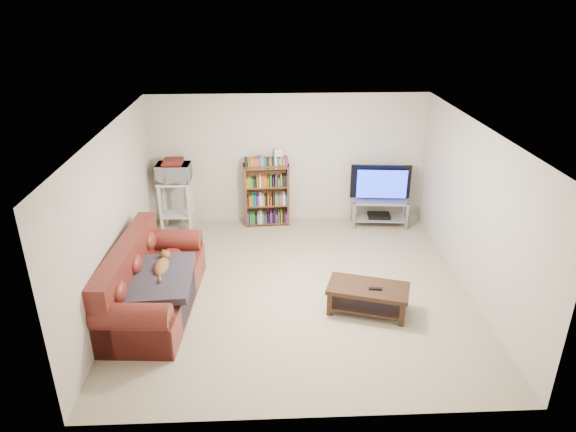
{
  "coord_description": "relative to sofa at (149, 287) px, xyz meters",
  "views": [
    {
      "loc": [
        -0.41,
        -6.49,
        4.05
      ],
      "look_at": [
        -0.1,
        0.4,
        1.0
      ],
      "focal_mm": 32.0,
      "sensor_mm": 36.0,
      "label": 1
    }
  ],
  "objects": [
    {
      "name": "remote",
      "position": [
        3.05,
        -0.3,
        0.07
      ],
      "size": [
        0.18,
        0.08,
        0.02
      ],
      "primitive_type": "cube",
      "rotation": [
        0.0,
        0.0,
        -0.16
      ],
      "color": "black",
      "rests_on": "coffee_table"
    },
    {
      "name": "cat",
      "position": [
        0.19,
        0.04,
        0.28
      ],
      "size": [
        0.28,
        0.63,
        0.18
      ],
      "primitive_type": null,
      "rotation": [
        0.0,
        0.0,
        -0.07
      ],
      "color": "brown",
      "rests_on": "sofa"
    },
    {
      "name": "wall_back",
      "position": [
        2.04,
        2.9,
        0.87
      ],
      "size": [
        5.0,
        0.0,
        5.0
      ],
      "primitive_type": "plane",
      "rotation": [
        1.57,
        0.0,
        0.0
      ],
      "color": "beige",
      "rests_on": "ground"
    },
    {
      "name": "bookshelf",
      "position": [
        1.63,
        2.7,
        0.28
      ],
      "size": [
        0.83,
        0.3,
        1.18
      ],
      "rotation": [
        0.0,
        0.0,
        0.05
      ],
      "color": "#50301C",
      "rests_on": "floor"
    },
    {
      "name": "shelf_clutter",
      "position": [
        1.73,
        2.72,
        0.95
      ],
      "size": [
        0.6,
        0.21,
        0.28
      ],
      "rotation": [
        0.0,
        0.0,
        0.05
      ],
      "color": "silver",
      "rests_on": "bookshelf"
    },
    {
      "name": "wall_left",
      "position": [
        -0.46,
        0.4,
        0.87
      ],
      "size": [
        0.0,
        5.0,
        5.0
      ],
      "primitive_type": "plane",
      "rotation": [
        1.57,
        0.0,
        1.57
      ],
      "color": "beige",
      "rests_on": "ground"
    },
    {
      "name": "ceiling",
      "position": [
        2.04,
        0.4,
        2.07
      ],
      "size": [
        5.0,
        5.0,
        0.0
      ],
      "primitive_type": "plane",
      "rotation": [
        3.14,
        0.0,
        0.0
      ],
      "color": "white",
      "rests_on": "ground"
    },
    {
      "name": "wall_front",
      "position": [
        2.04,
        -2.1,
        0.87
      ],
      "size": [
        5.0,
        0.0,
        5.0
      ],
      "primitive_type": "plane",
      "rotation": [
        -1.57,
        0.0,
        0.0
      ],
      "color": "beige",
      "rests_on": "ground"
    },
    {
      "name": "blanket",
      "position": [
        0.18,
        -0.17,
        0.22
      ],
      "size": [
        0.89,
        1.14,
        0.19
      ],
      "primitive_type": "cube",
      "rotation": [
        0.05,
        -0.04,
        0.01
      ],
      "color": "#312B36",
      "rests_on": "sofa"
    },
    {
      "name": "television",
      "position": [
        3.71,
        2.57,
        0.49
      ],
      "size": [
        1.1,
        0.24,
        0.63
      ],
      "primitive_type": "imported",
      "rotation": [
        0.0,
        0.0,
        3.05
      ],
      "color": "black",
      "rests_on": "tv_stand"
    },
    {
      "name": "game_boxes",
      "position": [
        0.0,
        2.55,
        0.95
      ],
      "size": [
        0.35,
        0.31,
        0.05
      ],
      "primitive_type": "cube",
      "rotation": [
        0.0,
        0.0,
        -0.03
      ],
      "color": "maroon",
      "rests_on": "microwave"
    },
    {
      "name": "microwave_stand",
      "position": [
        0.0,
        2.55,
        0.27
      ],
      "size": [
        0.6,
        0.44,
        0.94
      ],
      "rotation": [
        0.0,
        0.0,
        -0.03
      ],
      "color": "silver",
      "rests_on": "floor"
    },
    {
      "name": "tv_stand",
      "position": [
        3.71,
        2.57,
        0.01
      ],
      "size": [
        1.05,
        0.55,
        0.51
      ],
      "rotation": [
        0.0,
        0.0,
        -0.09
      ],
      "color": "#999EA3",
      "rests_on": "floor"
    },
    {
      "name": "floor",
      "position": [
        2.04,
        0.4,
        -0.33
      ],
      "size": [
        5.0,
        5.0,
        0.0
      ],
      "primitive_type": "plane",
      "color": "tan",
      "rests_on": "ground"
    },
    {
      "name": "coffee_table",
      "position": [
        2.98,
        -0.22,
        -0.06
      ],
      "size": [
        1.19,
        0.84,
        0.39
      ],
      "rotation": [
        0.0,
        0.0,
        -0.31
      ],
      "color": "black",
      "rests_on": "floor"
    },
    {
      "name": "dvd_player",
      "position": [
        3.71,
        2.57,
        -0.14
      ],
      "size": [
        0.43,
        0.32,
        0.06
      ],
      "primitive_type": "cube",
      "rotation": [
        0.0,
        0.0,
        -0.09
      ],
      "color": "black",
      "rests_on": "tv_stand"
    },
    {
      "name": "wall_right",
      "position": [
        4.54,
        0.4,
        0.87
      ],
      "size": [
        0.0,
        5.0,
        5.0
      ],
      "primitive_type": "plane",
      "rotation": [
        1.57,
        0.0,
        -1.57
      ],
      "color": "beige",
      "rests_on": "ground"
    },
    {
      "name": "sofa",
      "position": [
        0.0,
        0.0,
        0.0
      ],
      "size": [
        1.11,
        2.3,
        0.96
      ],
      "rotation": [
        0.0,
        0.0,
        -0.07
      ],
      "color": "maroon",
      "rests_on": "floor"
    },
    {
      "name": "microwave",
      "position": [
        0.0,
        2.55,
        0.77
      ],
      "size": [
        0.59,
        0.41,
        0.32
      ],
      "primitive_type": "imported",
      "rotation": [
        0.0,
        0.0,
        -0.03
      ],
      "color": "silver",
      "rests_on": "microwave_stand"
    }
  ]
}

